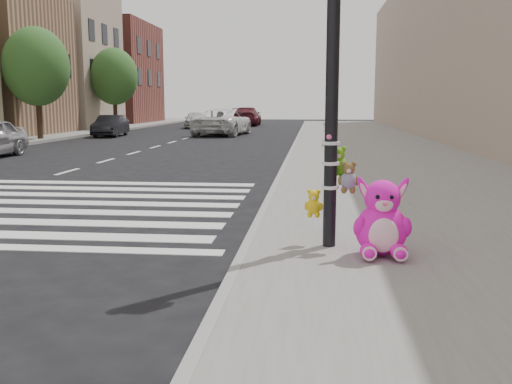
% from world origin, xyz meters
% --- Properties ---
extents(ground, '(120.00, 120.00, 0.00)m').
position_xyz_m(ground, '(0.00, 0.00, 0.00)').
color(ground, black).
rests_on(ground, ground).
extents(sidewalk_near, '(7.00, 80.00, 0.14)m').
position_xyz_m(sidewalk_near, '(5.00, 10.00, 0.07)').
color(sidewalk_near, slate).
rests_on(sidewalk_near, ground).
extents(curb_edge, '(0.12, 80.00, 0.15)m').
position_xyz_m(curb_edge, '(1.55, 10.00, 0.07)').
color(curb_edge, gray).
rests_on(curb_edge, ground).
extents(bld_far_d, '(6.00, 8.00, 10.00)m').
position_xyz_m(bld_far_d, '(-15.50, 35.00, 5.00)').
color(bld_far_d, gray).
rests_on(bld_far_d, ground).
extents(bld_far_e, '(6.00, 10.00, 9.00)m').
position_xyz_m(bld_far_e, '(-15.50, 46.00, 4.50)').
color(bld_far_e, brown).
rests_on(bld_far_e, ground).
extents(bld_near, '(5.00, 60.00, 10.00)m').
position_xyz_m(bld_near, '(10.50, 20.00, 5.00)').
color(bld_near, gray).
rests_on(bld_near, ground).
extents(signal_pole, '(0.68, 0.50, 4.00)m').
position_xyz_m(signal_pole, '(2.62, 1.82, 1.79)').
color(signal_pole, black).
rests_on(signal_pole, sidewalk_near).
extents(tree_far_b, '(3.20, 3.20, 5.44)m').
position_xyz_m(tree_far_b, '(-11.20, 22.00, 3.65)').
color(tree_far_b, '#382619').
rests_on(tree_far_b, sidewalk_far).
extents(tree_far_c, '(3.20, 3.20, 5.44)m').
position_xyz_m(tree_far_c, '(-11.20, 33.00, 3.65)').
color(tree_far_c, '#382619').
rests_on(tree_far_c, sidewalk_far).
extents(pink_bunny, '(0.68, 0.70, 0.96)m').
position_xyz_m(pink_bunny, '(3.20, 1.39, 0.53)').
color(pink_bunny, '#FF15C4').
rests_on(pink_bunny, sidewalk_near).
extents(red_teddy, '(0.15, 0.12, 0.19)m').
position_xyz_m(red_teddy, '(3.40, 2.32, 0.24)').
color(red_teddy, '#AE1119').
rests_on(red_teddy, sidewalk_near).
extents(car_dark_far, '(1.58, 3.78, 1.21)m').
position_xyz_m(car_dark_far, '(-9.13, 26.28, 0.61)').
color(car_dark_far, black).
rests_on(car_dark_far, ground).
extents(car_white_near, '(3.11, 5.76, 1.54)m').
position_xyz_m(car_white_near, '(-2.98, 28.22, 0.77)').
color(car_white_near, silver).
rests_on(car_white_near, ground).
extents(car_maroon_near, '(2.24, 5.28, 1.52)m').
position_xyz_m(car_maroon_near, '(-3.19, 42.14, 0.76)').
color(car_maroon_near, maroon).
rests_on(car_maroon_near, ground).
extents(car_silver_deep, '(2.04, 3.89, 1.26)m').
position_xyz_m(car_silver_deep, '(-6.50, 37.11, 0.63)').
color(car_silver_deep, silver).
rests_on(car_silver_deep, ground).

